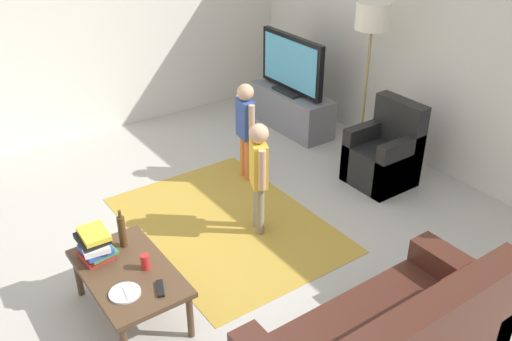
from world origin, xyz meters
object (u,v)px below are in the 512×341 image
soda_can (145,262)px  plate (125,293)px  floor_lamp (372,25)px  child_center (259,169)px  child_near_tv (246,123)px  armchair (385,156)px  book_stack (95,245)px  bottle (122,231)px  coffee_table (129,276)px  tv_remote (160,288)px  tv_stand (291,110)px  tv (292,65)px

soda_can → plate: soda_can is taller
floor_lamp → child_center: floor_lamp is taller
child_near_tv → child_center: bearing=-27.6°
armchair → book_stack: size_ratio=3.01×
child_near_tv → child_center: child_center is taller
child_center → soda_can: bearing=-72.6°
child_center → armchair: bearing=88.7°
armchair → bottle: bearing=-89.5°
floor_lamp → book_stack: 3.57m
coffee_table → tv_remote: size_ratio=5.88×
armchair → coffee_table: (0.32, -3.05, 0.07)m
tv_stand → tv: (0.00, -0.02, 0.60)m
soda_can → armchair: bearing=97.3°
tv_stand → coffee_table: 3.67m
book_stack → tv_remote: bearing=20.6°
armchair → coffee_table: size_ratio=0.90×
child_near_tv → tv_remote: size_ratio=6.33×
floor_lamp → child_center: 2.09m
armchair → plate: armchair is taller
book_stack → soda_can: size_ratio=2.49×
book_stack → tv_remote: book_stack is taller
armchair → bottle: 2.96m
tv_remote → tv_stand: bearing=148.8°
tv → bottle: tv is taller
tv → floor_lamp: (1.09, 0.17, 0.70)m
tv_stand → plate: size_ratio=5.45×
coffee_table → child_center: bearing=104.2°
book_stack → bottle: 0.23m
bottle → book_stack: bearing=-85.9°
tv_stand → coffee_table: bearing=-57.5°
tv_stand → soda_can: (2.02, -2.97, 0.24)m
armchair → soda_can: armchair is taller
bottle → child_center: bearing=92.6°
floor_lamp → soda_can: floor_lamp is taller
bottle → floor_lamp: bearing=100.5°
bottle → plate: 0.58m
armchair → plate: 3.22m
floor_lamp → tv_stand: bearing=-172.1°
coffee_table → bottle: 0.37m
book_stack → child_near_tv: bearing=115.4°
child_center → plate: (0.58, -1.55, -0.22)m
child_center → bottle: child_center is taller
child_near_tv → child_center: (0.88, -0.46, 0.00)m
armchair → tv: bearing=179.4°
child_center → coffee_table: (0.36, -1.43, -0.28)m
tv_stand → floor_lamp: size_ratio=0.67×
child_center → tv: bearing=134.4°
tv → tv_remote: 3.77m
tv_stand → bottle: (1.67, -2.99, 0.31)m
child_near_tv → tv_remote: bearing=-48.9°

